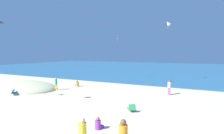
% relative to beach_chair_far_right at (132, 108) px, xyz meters
% --- Properties ---
extents(ground_plane, '(120.00, 120.00, 0.00)m').
position_rel_beach_chair_far_right_xyz_m(ground_plane, '(-1.64, 2.93, -0.27)').
color(ground_plane, beige).
extents(ocean_water, '(120.00, 60.00, 0.05)m').
position_rel_beach_chair_far_right_xyz_m(ocean_water, '(-1.64, 41.04, -0.25)').
color(ocean_water, teal).
rests_on(ocean_water, ground_plane).
extents(dune_mound, '(9.00, 6.30, 1.88)m').
position_rel_beach_chair_far_right_xyz_m(dune_mound, '(-14.91, 2.42, -0.27)').
color(dune_mound, beige).
rests_on(dune_mound, ground_plane).
extents(beach_chair_far_right, '(0.82, 0.86, 0.59)m').
position_rel_beach_chair_far_right_xyz_m(beach_chair_far_right, '(0.00, 0.00, 0.00)').
color(beach_chair_far_right, '#2D9956').
rests_on(beach_chair_far_right, ground_plane).
extents(beach_chair_near_camera, '(0.77, 0.74, 0.58)m').
position_rel_beach_chair_far_right_xyz_m(beach_chair_near_camera, '(-12.60, -0.38, -0.01)').
color(beach_chair_near_camera, '#2370B2').
rests_on(beach_chair_near_camera, ground_plane).
extents(person_3, '(0.70, 0.57, 0.78)m').
position_rel_beach_chair_far_right_xyz_m(person_3, '(-9.95, 6.57, 0.01)').
color(person_3, orange).
rests_on(person_3, ground_plane).
extents(person_4, '(0.43, 0.43, 1.54)m').
position_rel_beach_chair_far_right_xyz_m(person_4, '(1.49, 6.90, 0.62)').
color(person_4, '#D8599E').
rests_on(person_4, ground_plane).
extents(person_5, '(0.31, 0.31, 1.45)m').
position_rel_beach_chair_far_right_xyz_m(person_5, '(-10.68, 3.55, 0.56)').
color(person_5, yellow).
rests_on(person_5, ground_plane).
extents(person_6, '(0.40, 0.60, 0.70)m').
position_rel_beach_chair_far_right_xyz_m(person_6, '(-0.57, -3.76, -0.01)').
color(person_6, purple).
rests_on(person_6, ground_plane).
extents(kite_white, '(0.82, 0.56, 1.19)m').
position_rel_beach_chair_far_right_xyz_m(kite_white, '(-0.36, 15.91, 8.40)').
color(kite_white, white).
extents(kite_red, '(0.44, 0.52, 0.87)m').
position_rel_beach_chair_far_right_xyz_m(kite_red, '(-8.08, 14.74, 6.76)').
color(kite_red, red).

